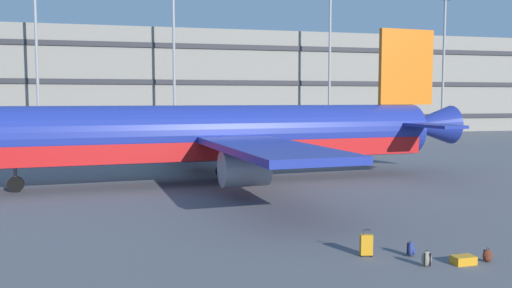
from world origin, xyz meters
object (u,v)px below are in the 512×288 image
suitcase_teal (463,260)px  backpack_laid_flat (426,259)px  airliner (216,136)px  backpack_large (488,256)px  suitcase_orange (366,245)px  backpack_black (411,249)px

suitcase_teal → backpack_laid_flat: backpack_laid_flat is taller
airliner → backpack_large: size_ratio=75.83×
suitcase_orange → backpack_large: suitcase_orange is taller
airliner → suitcase_orange: 17.50m
suitcase_teal → backpack_large: bearing=-0.2°
backpack_black → backpack_laid_flat: bearing=-94.8°
backpack_large → suitcase_orange: bearing=156.7°
backpack_laid_flat → suitcase_teal: bearing=-2.9°
airliner → backpack_large: airliner is taller
suitcase_orange → suitcase_teal: 3.10m
backpack_laid_flat → backpack_large: bearing=-1.8°
backpack_black → backpack_laid_flat: 1.10m
backpack_large → backpack_black: (-2.11, 1.16, 0.03)m
suitcase_teal → airliner: bearing=105.0°
suitcase_orange → backpack_large: (3.58, -1.54, -0.19)m
suitcase_orange → backpack_black: 1.53m
suitcase_teal → backpack_laid_flat: 1.31m
suitcase_orange → backpack_laid_flat: 2.02m
backpack_large → backpack_laid_flat: size_ratio=0.85×
backpack_laid_flat → airliner: bearing=101.3°
airliner → backpack_black: 18.15m
airliner → backpack_large: 19.80m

